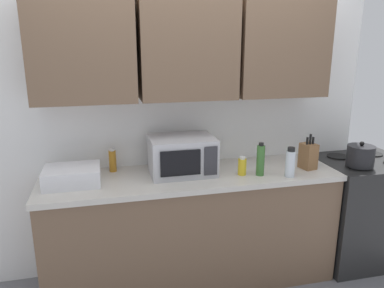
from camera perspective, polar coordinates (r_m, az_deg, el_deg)
name	(u,v)px	position (r m, az deg, el deg)	size (l,w,h in m)	color
wall_back_with_cabinets	(185,81)	(2.86, -1.13, 9.71)	(3.10, 0.38, 2.60)	white
counter_run	(192,228)	(2.97, -0.02, -12.81)	(2.23, 0.63, 0.90)	brown
stove_range	(359,209)	(3.58, 24.44, -9.19)	(0.76, 0.64, 0.91)	black
kettle	(360,156)	(3.19, 24.59, -1.67)	(0.21, 0.21, 0.20)	black
microwave	(182,155)	(2.77, -1.57, -1.75)	(0.48, 0.37, 0.28)	#B7B7BC
dish_rack	(72,176)	(2.71, -18.02, -4.67)	(0.38, 0.30, 0.12)	silver
knife_block	(308,156)	(3.02, 17.53, -1.74)	(0.12, 0.14, 0.28)	brown
bottle_clear_tall	(290,163)	(2.80, 14.96, -2.82)	(0.07, 0.07, 0.22)	silver
bottle_yellow_mustard	(242,166)	(2.78, 7.76, -3.43)	(0.06, 0.06, 0.14)	gold
bottle_amber_vinegar	(113,161)	(2.88, -12.18, -2.52)	(0.06, 0.06, 0.18)	#AD701E
bottle_green_oil	(260,160)	(2.77, 10.54, -2.44)	(0.06, 0.06, 0.25)	#386B2D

